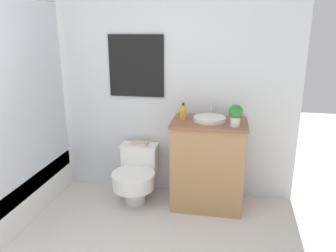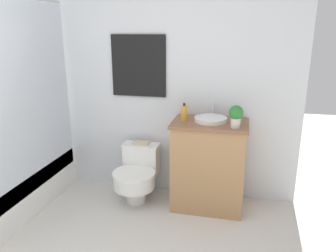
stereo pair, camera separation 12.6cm
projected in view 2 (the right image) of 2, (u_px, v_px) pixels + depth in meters
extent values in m
cube|color=silver|center=(129.00, 75.00, 3.40)|extent=(3.48, 0.05, 2.50)
cube|color=black|center=(139.00, 66.00, 3.32)|extent=(0.57, 0.02, 0.62)
cube|color=silver|center=(138.00, 66.00, 3.31)|extent=(0.54, 0.01, 0.59)
cube|color=white|center=(15.00, 189.00, 3.21)|extent=(0.56, 1.44, 0.41)
cube|color=silver|center=(28.00, 100.00, 2.90)|extent=(0.01, 1.33, 1.69)
cylinder|color=white|center=(136.00, 193.00, 3.36)|extent=(0.20, 0.20, 0.19)
cylinder|color=white|center=(134.00, 181.00, 3.26)|extent=(0.41, 0.41, 0.14)
cylinder|color=white|center=(134.00, 173.00, 3.24)|extent=(0.43, 0.43, 0.02)
cube|color=white|center=(141.00, 159.00, 3.46)|extent=(0.36, 0.18, 0.31)
cube|color=white|center=(141.00, 145.00, 3.42)|extent=(0.38, 0.18, 0.02)
cube|color=#AD7F51|center=(209.00, 167.00, 3.19)|extent=(0.68, 0.45, 0.84)
cube|color=brown|center=(210.00, 123.00, 3.07)|extent=(0.71, 0.48, 0.03)
cylinder|color=white|center=(211.00, 119.00, 3.08)|extent=(0.31, 0.31, 0.04)
cylinder|color=silver|center=(213.00, 110.00, 3.23)|extent=(0.02, 0.02, 0.13)
cylinder|color=gold|center=(184.00, 113.00, 3.11)|extent=(0.06, 0.06, 0.14)
cylinder|color=black|center=(184.00, 104.00, 3.09)|extent=(0.02, 0.02, 0.02)
cylinder|color=beige|center=(235.00, 123.00, 2.87)|extent=(0.08, 0.08, 0.09)
sphere|color=#2D7A33|center=(236.00, 112.00, 2.85)|extent=(0.13, 0.13, 0.13)
cube|color=beige|center=(141.00, 143.00, 3.41)|extent=(0.17, 0.11, 0.02)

